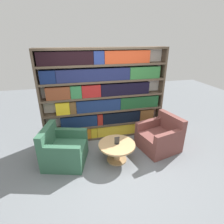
# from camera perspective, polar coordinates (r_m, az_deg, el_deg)

# --- Properties ---
(ground_plane) EXTENTS (14.00, 14.00, 0.00)m
(ground_plane) POSITION_cam_1_polar(r_m,az_deg,el_deg) (3.93, 1.92, -17.77)
(ground_plane) COLOR slate
(bookshelf) EXTENTS (3.17, 0.30, 2.37)m
(bookshelf) POSITION_cam_1_polar(r_m,az_deg,el_deg) (4.52, -2.58, 5.10)
(bookshelf) COLOR silver
(bookshelf) RESTS_ON ground_plane
(armchair_left) EXTENTS (1.05, 1.03, 0.84)m
(armchair_left) POSITION_cam_1_polar(r_m,az_deg,el_deg) (4.06, -15.53, -12.01)
(armchair_left) COLOR #336047
(armchair_left) RESTS_ON ground_plane
(armchair_right) EXTENTS (1.03, 1.01, 0.84)m
(armchair_right) POSITION_cam_1_polar(r_m,az_deg,el_deg) (4.51, 15.30, -8.08)
(armchair_right) COLOR brown
(armchair_right) RESTS_ON ground_plane
(coffee_table) EXTENTS (0.81, 0.81, 0.43)m
(coffee_table) POSITION_cam_1_polar(r_m,az_deg,el_deg) (3.96, 1.59, -11.83)
(coffee_table) COLOR tan
(coffee_table) RESTS_ON ground_plane
(table_sign) EXTENTS (0.11, 0.06, 0.18)m
(table_sign) POSITION_cam_1_polar(r_m,az_deg,el_deg) (3.85, 1.62, -9.43)
(table_sign) COLOR black
(table_sign) RESTS_ON coffee_table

